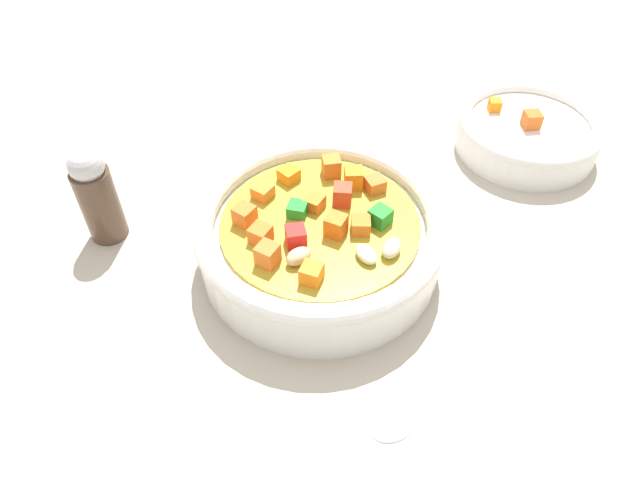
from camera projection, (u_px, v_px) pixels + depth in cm
name	position (u px, v px, depth cm)	size (l,w,h in cm)	color
ground_plane	(320.00, 268.00, 47.24)	(140.00, 140.00, 2.00)	#BAB2A0
soup_bowl_main	(320.00, 236.00, 44.53)	(19.07, 19.07, 5.86)	white
spoon	(321.00, 463.00, 34.73)	(6.82, 20.56, 0.82)	silver
side_bowl_small	(527.00, 133.00, 55.33)	(13.30, 13.30, 4.16)	white
pepper_shaker	(97.00, 195.00, 45.51)	(3.05, 3.05, 8.60)	#4C3828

